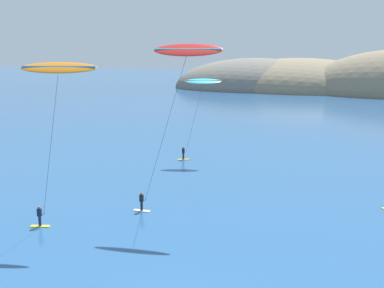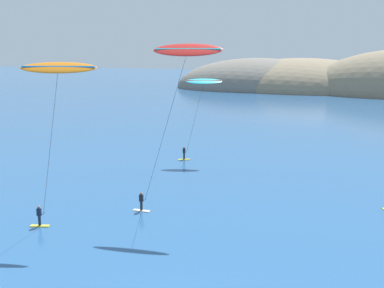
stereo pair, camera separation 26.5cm
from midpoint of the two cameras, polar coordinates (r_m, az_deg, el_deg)
headland_island at (r=167.46m, az=15.95°, el=6.05°), size 113.04×48.99×28.18m
kitesurfer_cyan at (r=59.19m, az=1.34°, el=6.70°), size 5.46×2.83×10.25m
kitesurfer_red at (r=38.66m, az=-0.75°, el=9.75°), size 7.71×2.04×14.22m
kitesurfer_orange at (r=37.09m, az=-15.56°, el=7.27°), size 5.92×2.60×12.84m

